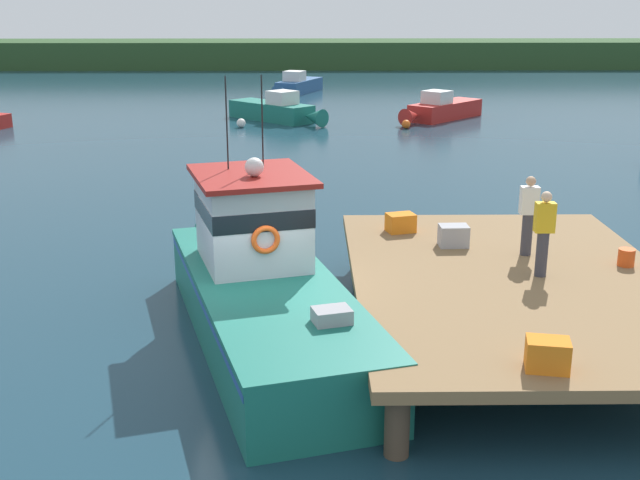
{
  "coord_description": "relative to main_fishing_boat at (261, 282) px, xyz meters",
  "views": [
    {
      "loc": [
        0.98,
        -14.02,
        6.22
      ],
      "look_at": [
        1.2,
        1.8,
        1.4
      ],
      "focal_mm": 44.78,
      "sensor_mm": 36.0,
      "label": 1
    }
  ],
  "objects": [
    {
      "name": "bait_bucket",
      "position": [
        7.12,
        0.31,
        0.36
      ],
      "size": [
        0.32,
        0.32,
        0.34
      ],
      "primitive_type": "cylinder",
      "color": "#E04C19",
      "rests_on": "dock"
    },
    {
      "name": "main_fishing_boat",
      "position": [
        0.0,
        0.0,
        0.0
      ],
      "size": [
        4.64,
        9.92,
        4.8
      ],
      "color": "#196B5B",
      "rests_on": "ground"
    },
    {
      "name": "mooring_buoy_channel_marker",
      "position": [
        5.74,
        24.95,
        -0.79
      ],
      "size": [
        0.43,
        0.43,
        0.43
      ],
      "primitive_type": "sphere",
      "color": "#EA5B19",
      "rests_on": "ground"
    },
    {
      "name": "deckhand_further_back",
      "position": [
        5.34,
        1.04,
        1.05
      ],
      "size": [
        0.36,
        0.22,
        1.63
      ],
      "color": "#383842",
      "rests_on": "dock"
    },
    {
      "name": "crate_stack_mid_dock",
      "position": [
        4.27,
        -4.19,
        0.42
      ],
      "size": [
        0.67,
        0.55,
        0.45
      ],
      "primitive_type": "cube",
      "rotation": [
        0.0,
        0.0,
        -0.19
      ],
      "color": "orange",
      "rests_on": "dock"
    },
    {
      "name": "crate_single_by_cleat",
      "position": [
        2.98,
        2.74,
        0.4
      ],
      "size": [
        0.7,
        0.59,
        0.41
      ],
      "primitive_type": "cube",
      "rotation": [
        0.0,
        0.0,
        0.28
      ],
      "color": "orange",
      "rests_on": "dock"
    },
    {
      "name": "mooring_buoy_inshore",
      "position": [
        -2.45,
        25.4,
        -0.78
      ],
      "size": [
        0.45,
        0.45,
        0.45
      ],
      "primitive_type": "sphere",
      "color": "silver",
      "rests_on": "ground"
    },
    {
      "name": "deckhand_by_the_boat",
      "position": [
        5.28,
        -0.25,
        1.05
      ],
      "size": [
        0.36,
        0.22,
        1.63
      ],
      "color": "#383842",
      "rests_on": "dock"
    },
    {
      "name": "moored_boat_far_right",
      "position": [
        0.13,
        40.17,
        -0.48
      ],
      "size": [
        3.39,
        6.0,
        1.53
      ],
      "color": "#285184",
      "rests_on": "ground"
    },
    {
      "name": "crate_stack_near_edge",
      "position": [
        3.97,
        1.64,
        0.42
      ],
      "size": [
        0.62,
        0.46,
        0.45
      ],
      "primitive_type": "cube",
      "rotation": [
        0.0,
        0.0,
        0.04
      ],
      "color": "#9E9EA3",
      "rests_on": "dock"
    },
    {
      "name": "moored_boat_outer_mooring",
      "position": [
        -0.75,
        27.65,
        -0.46
      ],
      "size": [
        5.34,
        5.29,
        1.6
      ],
      "color": "#196B5B",
      "rests_on": "ground"
    },
    {
      "name": "moored_boat_mid_harbor",
      "position": [
        7.94,
        28.0,
        -0.47
      ],
      "size": [
        5.03,
        5.31,
        1.55
      ],
      "color": "red",
      "rests_on": "ground"
    },
    {
      "name": "far_shoreline",
      "position": [
        -0.05,
        61.66,
        0.19
      ],
      "size": [
        120.0,
        8.0,
        2.4
      ],
      "primitive_type": "cube",
      "color": "#284723",
      "rests_on": "ground"
    },
    {
      "name": "ground_plane",
      "position": [
        -0.05,
        -0.34,
        -1.01
      ],
      "size": [
        200.0,
        200.0,
        0.0
      ],
      "primitive_type": "plane",
      "color": "#193847"
    },
    {
      "name": "dock",
      "position": [
        4.75,
        -0.34,
        0.07
      ],
      "size": [
        6.0,
        9.0,
        1.2
      ],
      "color": "#4C3D2D",
      "rests_on": "ground"
    }
  ]
}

